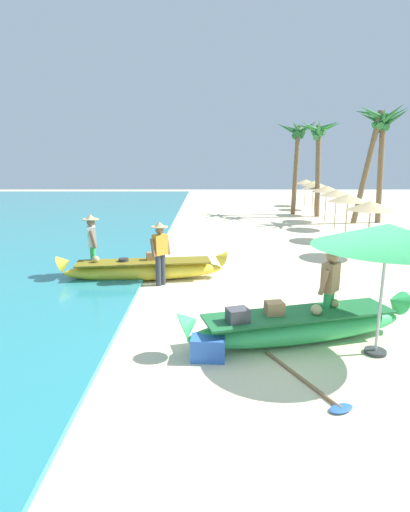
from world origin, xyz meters
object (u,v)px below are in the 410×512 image
(boat_green_foreground, at_px, (298,326))
(patio_umbrella_large, at_px, (387,236))
(boat_yellow_midground, at_px, (144,269))
(person_vendor_hatted, at_px, (160,249))
(person_tourist_customer, at_px, (329,287))
(palm_tree_leaning_seaward, at_px, (297,139))
(cooler_box, at_px, (208,348))
(person_vendor_assistant, at_px, (92,242))
(palm_tree_mid_cluster, at_px, (318,138))
(palm_tree_tall_inland, at_px, (376,130))
(palm_tree_far_behind, at_px, (382,131))
(paddle, at_px, (311,386))

(boat_green_foreground, height_order, patio_umbrella_large, patio_umbrella_large)
(boat_yellow_midground, distance_m, person_vendor_hatted, 0.97)
(person_tourist_customer, xyz_separation_m, palm_tree_leaning_seaward, (3.17, 17.68, 3.55))
(cooler_box, bearing_deg, person_tourist_customer, 27.43)
(person_vendor_assistant, distance_m, palm_tree_mid_cluster, 16.33)
(boat_green_foreground, height_order, boat_yellow_midground, boat_green_foreground)
(patio_umbrella_large, bearing_deg, palm_tree_tall_inland, 68.81)
(patio_umbrella_large, bearing_deg, palm_tree_mid_cluster, 78.54)
(palm_tree_mid_cluster, bearing_deg, person_vendor_assistant, -126.62)
(palm_tree_mid_cluster, xyz_separation_m, palm_tree_far_behind, (2.59, -2.35, 0.19))
(person_vendor_hatted, height_order, palm_tree_mid_cluster, palm_tree_mid_cluster)
(cooler_box, bearing_deg, boat_yellow_midground, 113.57)
(palm_tree_tall_inland, relative_size, palm_tree_leaning_seaward, 1.08)
(boat_green_foreground, relative_size, person_vendor_hatted, 2.62)
(boat_yellow_midground, bearing_deg, person_vendor_assistant, 172.96)
(cooler_box, bearing_deg, palm_tree_tall_inland, 63.08)
(boat_green_foreground, relative_size, boat_yellow_midground, 0.95)
(palm_tree_far_behind, bearing_deg, paddle, -114.93)
(person_vendor_assistant, xyz_separation_m, palm_tree_leaning_seaward, (8.59, 13.98, 3.42))
(boat_yellow_midground, bearing_deg, palm_tree_far_behind, 44.89)
(boat_yellow_midground, relative_size, palm_tree_mid_cluster, 0.84)
(palm_tree_leaning_seaward, xyz_separation_m, palm_tree_far_behind, (3.52, -3.52, 0.22))
(boat_green_foreground, distance_m, cooler_box, 1.76)
(palm_tree_far_behind, bearing_deg, person_tourist_customer, -115.29)
(person_vendor_hatted, distance_m, person_tourist_customer, 4.63)
(palm_tree_mid_cluster, xyz_separation_m, paddle, (-4.88, -18.41, -4.45))
(palm_tree_mid_cluster, relative_size, paddle, 3.07)
(palm_tree_leaning_seaward, height_order, palm_tree_mid_cluster, palm_tree_leaning_seaward)
(patio_umbrella_large, relative_size, palm_tree_far_behind, 0.41)
(person_tourist_customer, height_order, palm_tree_tall_inland, palm_tree_tall_inland)
(palm_tree_leaning_seaward, bearing_deg, boat_green_foreground, -101.92)
(person_vendor_assistant, xyz_separation_m, palm_tree_mid_cluster, (9.52, 12.81, 3.44))
(person_tourist_customer, relative_size, palm_tree_leaning_seaward, 0.29)
(boat_green_foreground, bearing_deg, palm_tree_mid_cluster, 74.31)
(palm_tree_tall_inland, height_order, cooler_box, palm_tree_tall_inland)
(person_vendor_hatted, xyz_separation_m, palm_tree_mid_cluster, (7.58, 13.46, 3.51))
(boat_yellow_midground, bearing_deg, cooler_box, -69.32)
(palm_tree_tall_inland, distance_m, cooler_box, 17.86)
(boat_yellow_midground, xyz_separation_m, paddle, (3.21, -5.43, -0.27))
(paddle, bearing_deg, boat_yellow_midground, 120.60)
(boat_green_foreground, bearing_deg, person_tourist_customer, 30.80)
(palm_tree_tall_inland, bearing_deg, person_tourist_customer, -114.37)
(patio_umbrella_large, xyz_separation_m, paddle, (-1.36, -1.06, -2.01))
(person_vendor_hatted, xyz_separation_m, patio_umbrella_large, (4.07, -3.89, 1.06))
(paddle, bearing_deg, cooler_box, 149.76)
(patio_umbrella_large, bearing_deg, boat_green_foreground, 159.66)
(boat_green_foreground, distance_m, palm_tree_leaning_seaward, 18.92)
(boat_yellow_midground, relative_size, palm_tree_leaning_seaward, 0.84)
(person_vendor_hatted, bearing_deg, palm_tree_far_behind, 47.54)
(boat_green_foreground, xyz_separation_m, palm_tree_tall_inland, (6.96, 14.34, 4.38))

